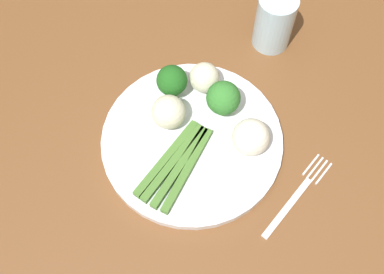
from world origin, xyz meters
TOP-DOWN VIEW (x-y plane):
  - ground_plane at (0.00, 0.00)m, footprint 6.00×6.00m
  - dining_table at (0.00, 0.00)m, footprint 1.15×1.07m
  - plate at (-0.02, 0.03)m, footprint 0.29×0.29m
  - asparagus_bundle at (-0.01, -0.02)m, footprint 0.06×0.15m
  - broccoli_near_center at (-0.00, 0.10)m, footprint 0.05×0.05m
  - broccoli_back at (-0.09, 0.09)m, footprint 0.05×0.05m
  - cauliflower_left at (-0.06, 0.04)m, footprint 0.06×0.06m
  - cauliflower_back_right at (0.07, 0.06)m, footprint 0.06×0.06m
  - cauliflower_near_fork at (-0.05, 0.12)m, footprint 0.05×0.05m
  - fork at (0.17, 0.03)m, footprint 0.04×0.17m
  - water_glass at (-0.00, 0.28)m, footprint 0.07×0.07m

SIDE VIEW (x-z plane):
  - ground_plane at x=0.00m, z-range -0.02..0.00m
  - dining_table at x=0.00m, z-range 0.26..0.99m
  - fork at x=0.17m, z-range 0.72..0.73m
  - plate at x=-0.02m, z-range 0.72..0.74m
  - asparagus_bundle at x=-0.01m, z-range 0.74..0.75m
  - cauliflower_near_fork at x=-0.05m, z-range 0.74..0.79m
  - cauliflower_left at x=-0.06m, z-range 0.74..0.79m
  - cauliflower_back_right at x=0.07m, z-range 0.74..0.80m
  - broccoli_back at x=-0.09m, z-range 0.74..0.80m
  - water_glass at x=0.00m, z-range 0.72..0.83m
  - broccoli_near_center at x=0.00m, z-range 0.74..0.81m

